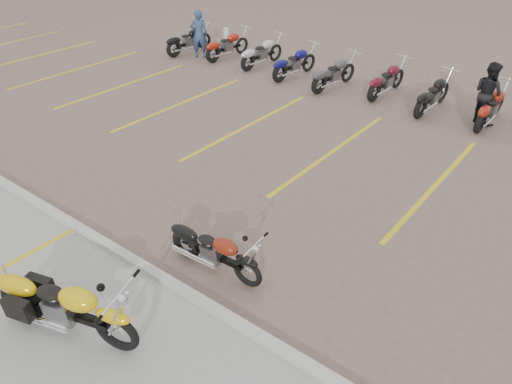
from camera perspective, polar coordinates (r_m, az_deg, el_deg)
ground at (r=10.06m, az=-2.96°, el=-3.66°), size 100.00×100.00×0.00m
concrete_apron at (r=8.14m, az=-25.11°, el=-17.96°), size 60.00×5.00×0.01m
curb at (r=8.94m, az=-11.41°, el=-9.15°), size 60.00×0.18×0.12m
parking_stripes at (r=12.90m, az=8.69°, el=4.55°), size 38.00×5.50×0.01m
yellow_cruiser at (r=8.07m, az=-21.11°, el=-12.18°), size 2.41×0.85×1.02m
flame_cruiser at (r=8.73m, az=-4.85°, el=-6.79°), size 1.96×0.31×0.81m
person_a at (r=20.23m, az=-6.52°, el=17.50°), size 0.78×0.72×1.79m
person_b at (r=15.52m, az=24.99°, el=10.22°), size 1.07×1.01×1.75m
bollard at (r=20.74m, az=-3.43°, el=16.86°), size 0.20×0.20×1.00m
bg_bike_row at (r=16.02m, az=19.66°, el=10.72°), size 20.61×2.05×1.10m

